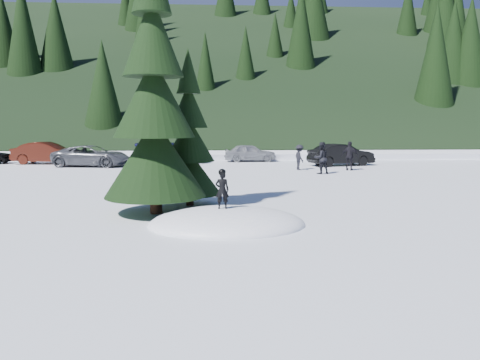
{
  "coord_description": "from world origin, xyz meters",
  "views": [
    {
      "loc": [
        -0.39,
        -12.99,
        2.91
      ],
      "look_at": [
        0.46,
        1.43,
        1.1
      ],
      "focal_mm": 35.0,
      "sensor_mm": 36.0,
      "label": 1
    }
  ],
  "objects": [
    {
      "name": "car_4",
      "position": [
        2.34,
        21.05,
        0.64
      ],
      "size": [
        3.8,
        1.61,
        1.28
      ],
      "primitive_type": "imported",
      "rotation": [
        0.0,
        0.0,
        1.6
      ],
      "color": "gray",
      "rests_on": "ground"
    },
    {
      "name": "snow_mound",
      "position": [
        0.0,
        0.0,
        0.0
      ],
      "size": [
        4.48,
        3.52,
        0.96
      ],
      "primitive_type": "ellipsoid",
      "color": "white",
      "rests_on": "ground"
    },
    {
      "name": "spruce_short",
      "position": [
        -1.2,
        3.2,
        2.1
      ],
      "size": [
        2.2,
        2.2,
        5.37
      ],
      "color": "black",
      "rests_on": "ground"
    },
    {
      "name": "forest_hillside",
      "position": [
        0.0,
        54.0,
        12.5
      ],
      "size": [
        200.0,
        60.0,
        25.0
      ],
      "primitive_type": null,
      "color": "black",
      "rests_on": "ground"
    },
    {
      "name": "adult_1",
      "position": [
        7.79,
        14.45,
        0.87
      ],
      "size": [
        1.1,
        0.81,
        1.74
      ],
      "primitive_type": "imported",
      "rotation": [
        0.0,
        0.0,
        2.71
      ],
      "color": "black",
      "rests_on": "ground"
    },
    {
      "name": "adult_2",
      "position": [
        4.83,
        14.87,
        0.77
      ],
      "size": [
        0.73,
        1.07,
        1.53
      ],
      "primitive_type": "imported",
      "rotation": [
        0.0,
        0.0,
        1.75
      ],
      "color": "black",
      "rests_on": "ground"
    },
    {
      "name": "adult_0",
      "position": [
        5.65,
        12.69,
        0.89
      ],
      "size": [
        1.03,
        0.9,
        1.78
      ],
      "primitive_type": "imported",
      "rotation": [
        0.0,
        0.0,
        3.44
      ],
      "color": "black",
      "rests_on": "ground"
    },
    {
      "name": "car_1",
      "position": [
        -11.78,
        19.95,
        0.75
      ],
      "size": [
        4.7,
        2.0,
        1.51
      ],
      "primitive_type": "imported",
      "rotation": [
        0.0,
        0.0,
        1.48
      ],
      "color": "#3A120A",
      "rests_on": "ground"
    },
    {
      "name": "spruce_tall",
      "position": [
        -2.2,
        1.8,
        3.32
      ],
      "size": [
        3.2,
        3.2,
        8.6
      ],
      "color": "black",
      "rests_on": "ground"
    },
    {
      "name": "car_3",
      "position": [
        -3.26,
        20.14,
        0.73
      ],
      "size": [
        5.22,
        2.54,
        1.46
      ],
      "primitive_type": "imported",
      "rotation": [
        0.0,
        0.0,
        1.67
      ],
      "color": "black",
      "rests_on": "ground"
    },
    {
      "name": "car_2",
      "position": [
        -8.26,
        17.89,
        0.68
      ],
      "size": [
        5.24,
        3.07,
        1.37
      ],
      "primitive_type": "imported",
      "rotation": [
        0.0,
        0.0,
        1.4
      ],
      "color": "#4D4F55",
      "rests_on": "ground"
    },
    {
      "name": "car_5",
      "position": [
        8.11,
        17.5,
        0.72
      ],
      "size": [
        4.61,
        2.65,
        1.44
      ],
      "primitive_type": "imported",
      "rotation": [
        0.0,
        0.0,
        1.85
      ],
      "color": "black",
      "rests_on": "ground"
    },
    {
      "name": "ground",
      "position": [
        0.0,
        0.0,
        0.0
      ],
      "size": [
        200.0,
        200.0,
        0.0
      ],
      "primitive_type": "plane",
      "color": "white",
      "rests_on": "ground"
    },
    {
      "name": "child_skier",
      "position": [
        -0.13,
        -0.06,
        1.01
      ],
      "size": [
        0.39,
        0.26,
        1.05
      ],
      "primitive_type": "imported",
      "rotation": [
        0.0,
        0.0,
        3.12
      ],
      "color": "black",
      "rests_on": "snow_mound"
    }
  ]
}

